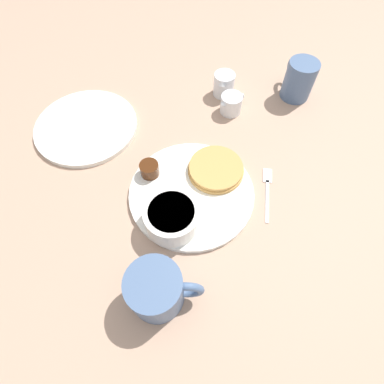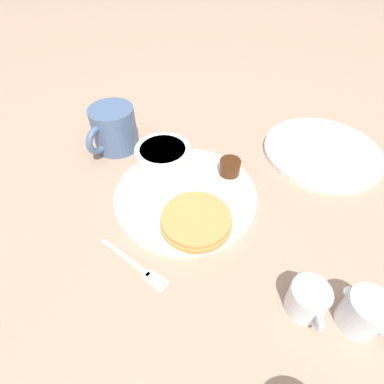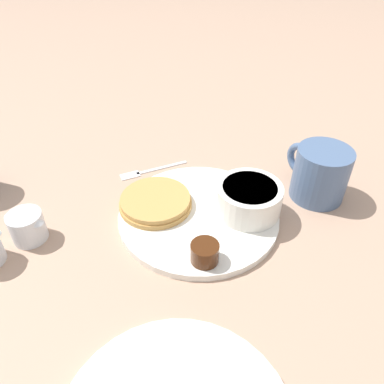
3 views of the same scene
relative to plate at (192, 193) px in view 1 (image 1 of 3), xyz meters
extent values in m
plane|color=tan|center=(0.00, 0.00, -0.01)|extent=(4.00, 4.00, 0.00)
cylinder|color=white|center=(0.00, 0.00, 0.00)|extent=(0.27, 0.27, 0.01)
cylinder|color=tan|center=(-0.07, -0.03, 0.01)|extent=(0.12, 0.12, 0.01)
cylinder|color=tan|center=(-0.07, -0.03, 0.02)|extent=(0.12, 0.12, 0.01)
cylinder|color=white|center=(0.06, 0.06, 0.03)|extent=(0.11, 0.11, 0.05)
cylinder|color=white|center=(0.06, 0.06, 0.05)|extent=(0.09, 0.09, 0.01)
cylinder|color=#47230F|center=(0.07, -0.07, 0.02)|extent=(0.04, 0.04, 0.03)
cylinder|color=white|center=(0.09, 0.06, 0.02)|extent=(0.04, 0.04, 0.03)
sphere|color=white|center=(0.09, 0.06, 0.04)|extent=(0.02, 0.02, 0.02)
cylinder|color=slate|center=(0.12, 0.19, 0.04)|extent=(0.09, 0.09, 0.10)
torus|color=slate|center=(0.08, 0.20, 0.04)|extent=(0.06, 0.03, 0.06)
cylinder|color=white|center=(-0.17, -0.21, 0.02)|extent=(0.05, 0.05, 0.05)
torus|color=white|center=(-0.20, -0.22, 0.02)|extent=(0.03, 0.02, 0.03)
cone|color=white|center=(-0.15, -0.20, 0.04)|extent=(0.02, 0.02, 0.01)
cylinder|color=white|center=(-0.18, -0.28, 0.02)|extent=(0.05, 0.05, 0.06)
torus|color=white|center=(-0.20, -0.30, 0.03)|extent=(0.03, 0.03, 0.03)
cone|color=white|center=(-0.17, -0.26, 0.05)|extent=(0.02, 0.02, 0.01)
cube|color=silver|center=(-0.15, 0.07, 0.00)|extent=(0.05, 0.10, 0.00)
cube|color=silver|center=(-0.18, 0.01, 0.00)|extent=(0.03, 0.04, 0.00)
cylinder|color=slate|center=(-0.36, -0.21, 0.04)|extent=(0.08, 0.08, 0.10)
torus|color=slate|center=(-0.36, -0.25, 0.05)|extent=(0.02, 0.06, 0.06)
cylinder|color=white|center=(0.19, -0.27, 0.00)|extent=(0.25, 0.25, 0.01)
camera|label=1|loc=(0.10, 0.32, 0.55)|focal=28.00mm
camera|label=2|loc=(-0.38, -0.09, 0.41)|focal=28.00mm
camera|label=3|loc=(0.30, -0.36, 0.43)|focal=35.00mm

